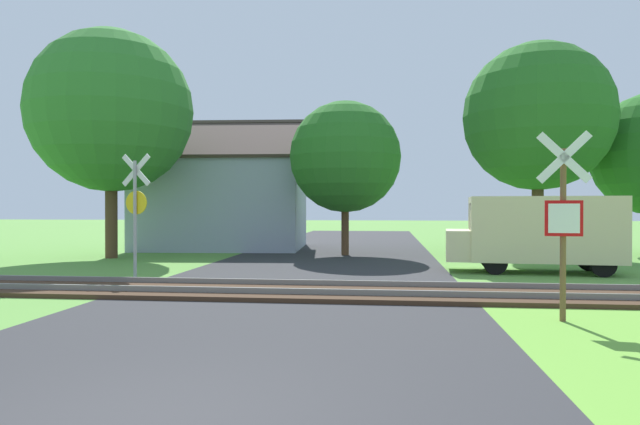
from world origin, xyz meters
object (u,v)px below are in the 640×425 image
Objects in this scene: tree_center at (345,157)px; mail_truck at (537,231)px; stop_sign_near at (563,217)px; tree_left at (111,111)px; crossing_sign_far at (136,206)px; tree_right at (538,117)px; house at (225,201)px.

mail_truck is (6.07, -5.46, -2.71)m from tree_center.
stop_sign_near is 13.86m from tree_center.
crossing_sign_far is at bearing -58.09° from tree_left.
tree_right is (2.96, 13.27, 3.72)m from stop_sign_near.
tree_left reaches higher than tree_right.
tree_left is (-13.32, 10.58, 3.80)m from stop_sign_near.
tree_left is 15.73m from mail_truck.
mail_truck is (12.00, -8.78, -0.99)m from house.
crossing_sign_far is 9.83m from tree_center.
stop_sign_near is 0.63× the size of mail_truck.
tree_center is (5.07, 8.18, 1.98)m from crossing_sign_far.
house is (-10.54, 16.21, 0.46)m from stop_sign_near.
tree_center is at bearing 68.12° from crossing_sign_far.
crossing_sign_far is 0.40× the size of tree_right.
tree_left is at bearing -170.61° from tree_right.
crossing_sign_far is at bearing -145.88° from tree_right.
tree_right is 0.97× the size of tree_left.
tree_left reaches higher than tree_center.
mail_truck is at bearing -93.65° from stop_sign_near.
stop_sign_near is at bearing 174.26° from mail_truck.
tree_center reaches higher than crossing_sign_far.
tree_right reaches higher than stop_sign_near.
mail_truck is at bearing -104.34° from tree_right.
stop_sign_near is at bearing -38.45° from tree_left.
tree_center reaches higher than mail_truck.
stop_sign_near is at bearing -70.36° from tree_center.
tree_right is at bearing 44.04° from crossing_sign_far.
tree_right is at bearing -15.93° from house.
crossing_sign_far is 7.79m from tree_left.
mail_truck is (14.79, -3.15, -4.33)m from tree_left.
tree_left is (-16.28, -2.69, 0.09)m from tree_right.
crossing_sign_far is 15.66m from tree_right.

